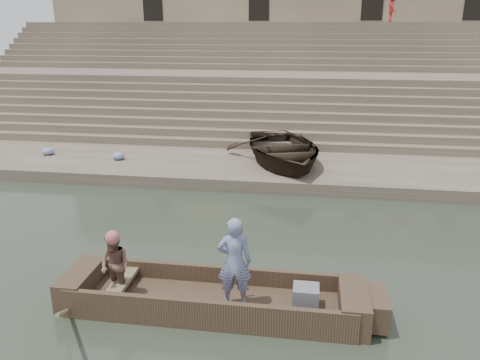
% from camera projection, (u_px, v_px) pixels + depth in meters
% --- Properties ---
extents(ground, '(120.00, 120.00, 0.00)m').
position_uv_depth(ground, '(221.00, 297.00, 9.25)').
color(ground, '#263024').
rests_on(ground, ground).
extents(lower_landing, '(32.00, 4.00, 0.40)m').
position_uv_depth(lower_landing, '(263.00, 170.00, 16.71)').
color(lower_landing, gray).
rests_on(lower_landing, ground).
extents(mid_landing, '(32.00, 3.00, 2.80)m').
position_uv_depth(mid_landing, '(279.00, 103.00, 23.39)').
color(mid_landing, gray).
rests_on(mid_landing, ground).
extents(upper_landing, '(32.00, 3.00, 5.20)m').
position_uv_depth(upper_landing, '(288.00, 66.00, 29.60)').
color(upper_landing, gray).
rests_on(upper_landing, ground).
extents(ghat_steps, '(32.00, 11.00, 5.20)m').
position_uv_depth(ghat_steps, '(282.00, 90.00, 24.86)').
color(ghat_steps, gray).
rests_on(ghat_steps, ground).
extents(building_wall, '(32.00, 5.07, 11.20)m').
position_uv_depth(building_wall, '(292.00, 16.00, 32.43)').
color(building_wall, tan).
rests_on(building_wall, ground).
extents(main_rowboat, '(5.00, 1.30, 0.22)m').
position_uv_depth(main_rowboat, '(212.00, 304.00, 8.82)').
color(main_rowboat, brown).
rests_on(main_rowboat, ground).
extents(rowboat_trim, '(6.04, 2.63, 1.91)m').
position_uv_depth(rowboat_trim, '(223.00, 296.00, 8.72)').
color(rowboat_trim, brown).
rests_on(rowboat_trim, ground).
extents(standing_man, '(0.66, 0.47, 1.68)m').
position_uv_depth(standing_man, '(235.00, 262.00, 8.37)').
color(standing_man, navy).
rests_on(standing_man, main_rowboat).
extents(rowing_man, '(0.73, 0.66, 1.24)m').
position_uv_depth(rowing_man, '(115.00, 265.00, 8.71)').
color(rowing_man, '#216550').
rests_on(rowing_man, main_rowboat).
extents(television, '(0.46, 0.42, 0.40)m').
position_uv_depth(television, '(305.00, 297.00, 8.48)').
color(television, slate).
rests_on(television, main_rowboat).
extents(beached_rowboat, '(4.89, 5.80, 1.03)m').
position_uv_depth(beached_rowboat, '(283.00, 149.00, 16.61)').
color(beached_rowboat, '#2D2116').
rests_on(beached_rowboat, lower_landing).
extents(pedestrian, '(0.68, 1.06, 1.56)m').
position_uv_depth(pedestrian, '(392.00, 8.00, 27.56)').
color(pedestrian, maroon).
rests_on(pedestrian, upper_landing).
extents(cloth_bundles, '(5.50, 1.63, 0.26)m').
position_uv_depth(cloth_bundles, '(47.00, 155.00, 17.33)').
color(cloth_bundles, '#3F5999').
rests_on(cloth_bundles, lower_landing).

